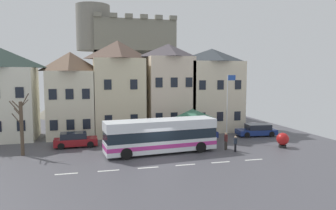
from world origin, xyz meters
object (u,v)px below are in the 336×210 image
parked_car_01 (199,133)px  hilltop_castle (131,76)px  pedestrian_01 (235,143)px  townhouse_00 (3,94)px  pedestrian_00 (226,141)px  parked_car_02 (257,130)px  harbour_buoy (283,139)px  townhouse_02 (118,88)px  bus_shelter (193,114)px  flagpole (228,103)px  townhouse_01 (71,94)px  transit_bus (161,136)px  bare_tree_01 (21,126)px  parked_car_00 (75,140)px  public_bench (180,134)px  townhouse_03 (168,88)px  townhouse_04 (212,90)px

parked_car_01 → hilltop_castle: bearing=-85.8°
parked_car_01 → pedestrian_01: (1.32, -6.17, 0.16)m
townhouse_00 → pedestrian_00: size_ratio=6.07×
parked_car_02 → harbour_buoy: size_ratio=3.20×
townhouse_00 → townhouse_02: bearing=2.3°
townhouse_00 → hilltop_castle: 27.67m
pedestrian_00 → bus_shelter: bearing=112.2°
flagpole → townhouse_00: bearing=164.4°
townhouse_01 → hilltop_castle: 23.57m
pedestrian_00 → townhouse_01: bearing=143.2°
townhouse_01 → pedestrian_01: 19.40m
parked_car_02 → bus_shelter: bearing=10.7°
transit_bus → flagpole: bearing=16.6°
hilltop_castle → bare_tree_01: size_ratio=6.03×
pedestrian_00 → harbour_buoy: (5.74, -0.56, -0.07)m
townhouse_01 → bus_shelter: 14.22m
parked_car_02 → harbour_buoy: bearing=89.6°
townhouse_01 → pedestrian_00: (14.43, -10.78, -3.95)m
transit_bus → bare_tree_01: (-12.03, 2.16, 1.08)m
parked_car_00 → pedestrian_00: pedestrian_00 is taller
townhouse_01 → public_bench: size_ratio=6.37×
bus_shelter → pedestrian_01: bus_shelter is taller
townhouse_01 → townhouse_02: size_ratio=0.87×
parked_car_02 → pedestrian_00: bearing=45.0°
bare_tree_01 → pedestrian_01: bearing=-10.4°
townhouse_03 → parked_car_01: (2.21, -4.92, -4.71)m
pedestrian_00 → pedestrian_01: (0.53, -0.91, -0.04)m
parked_car_02 → pedestrian_00: pedestrian_00 is taller
townhouse_02 → townhouse_04: townhouse_02 is taller
parked_car_00 → pedestrian_00: bearing=-21.3°
townhouse_03 → bus_shelter: bearing=-78.4°
transit_bus → harbour_buoy: (11.98, -0.95, -0.74)m
townhouse_04 → public_bench: bearing=-142.2°
townhouse_02 → pedestrian_01: 15.81m
hilltop_castle → pedestrian_01: 33.96m
pedestrian_00 → bare_tree_01: (-18.28, 2.55, 1.74)m
townhouse_00 → hilltop_castle: bearing=52.4°
townhouse_01 → flagpole: size_ratio=1.36×
parked_car_00 → parked_car_01: 13.11m
transit_bus → townhouse_00: bearing=141.2°
pedestrian_00 → pedestrian_01: 1.05m
townhouse_01 → public_bench: 13.33m
parked_car_01 → pedestrian_00: size_ratio=2.50×
townhouse_02 → parked_car_00: size_ratio=2.65×
townhouse_03 → townhouse_04: 5.71m
townhouse_03 → parked_car_02: size_ratio=2.32×
transit_bus → pedestrian_01: size_ratio=7.02×
parked_car_01 → flagpole: size_ratio=0.58×
townhouse_04 → harbour_buoy: 12.12m
townhouse_00 → townhouse_02: 12.47m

